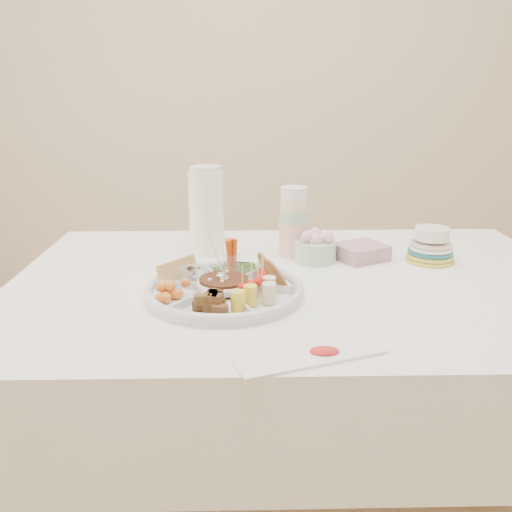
{
  "coord_description": "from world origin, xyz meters",
  "views": [
    {
      "loc": [
        -0.14,
        -1.36,
        1.25
      ],
      "look_at": [
        -0.11,
        -0.02,
        0.83
      ],
      "focal_mm": 38.0,
      "sensor_mm": 36.0,
      "label": 1
    }
  ],
  "objects_px": {
    "plate_stack": "(431,246)",
    "dining_table": "(294,403)",
    "thermos": "(206,210)",
    "party_tray": "(224,287)"
  },
  "relations": [
    {
      "from": "dining_table",
      "to": "party_tray",
      "type": "relative_size",
      "value": 4.0
    },
    {
      "from": "thermos",
      "to": "plate_stack",
      "type": "xyz_separation_m",
      "value": [
        0.66,
        -0.1,
        -0.09
      ]
    },
    {
      "from": "party_tray",
      "to": "thermos",
      "type": "distance_m",
      "value": 0.39
    },
    {
      "from": "dining_table",
      "to": "plate_stack",
      "type": "xyz_separation_m",
      "value": [
        0.4,
        0.14,
        0.42
      ]
    },
    {
      "from": "thermos",
      "to": "dining_table",
      "type": "bearing_deg",
      "value": -43.83
    },
    {
      "from": "dining_table",
      "to": "thermos",
      "type": "relative_size",
      "value": 5.61
    },
    {
      "from": "plate_stack",
      "to": "dining_table",
      "type": "bearing_deg",
      "value": -160.35
    },
    {
      "from": "dining_table",
      "to": "thermos",
      "type": "bearing_deg",
      "value": 136.17
    },
    {
      "from": "dining_table",
      "to": "plate_stack",
      "type": "relative_size",
      "value": 10.88
    },
    {
      "from": "dining_table",
      "to": "thermos",
      "type": "xyz_separation_m",
      "value": [
        -0.25,
        0.24,
        0.51
      ]
    }
  ]
}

